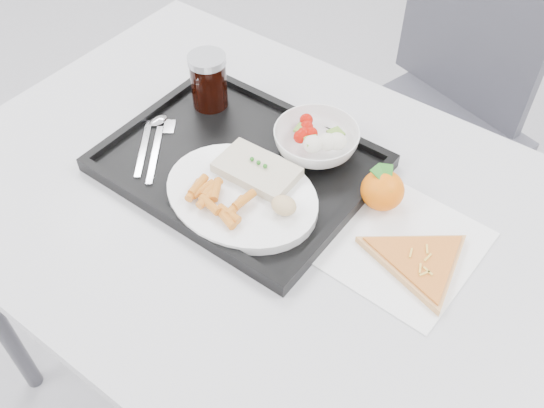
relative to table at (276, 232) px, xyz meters
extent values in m
cube|color=#B4B4B6|center=(0.00, 0.00, 0.05)|extent=(1.20, 0.80, 0.03)
cylinder|color=#47474C|center=(-0.54, 0.34, -0.32)|extent=(0.04, 0.04, 0.72)
cube|color=#3E3E47|center=(0.00, 0.63, -0.23)|extent=(0.52, 0.52, 0.04)
cube|color=#3E3E47|center=(0.00, 0.82, 0.02)|extent=(0.41, 0.14, 0.46)
cylinder|color=#47474C|center=(-0.18, 0.45, -0.47)|extent=(0.03, 0.03, 0.43)
cylinder|color=#47474C|center=(0.18, 0.45, -0.47)|extent=(0.03, 0.03, 0.43)
cylinder|color=#47474C|center=(-0.18, 0.81, -0.47)|extent=(0.03, 0.03, 0.43)
cylinder|color=#47474C|center=(0.18, 0.81, -0.47)|extent=(0.03, 0.03, 0.43)
cube|color=black|center=(-0.11, 0.04, 0.07)|extent=(0.45, 0.35, 0.01)
cube|color=black|center=(-0.11, 0.20, 0.09)|extent=(0.45, 0.02, 0.01)
cube|color=black|center=(-0.11, -0.13, 0.09)|extent=(0.45, 0.02, 0.01)
cube|color=black|center=(0.11, 0.04, 0.09)|extent=(0.02, 0.32, 0.01)
cube|color=black|center=(-0.33, 0.04, 0.09)|extent=(0.02, 0.32, 0.01)
cylinder|color=white|center=(-0.05, -0.03, 0.09)|extent=(0.27, 0.27, 0.02)
cube|color=beige|center=(-0.05, 0.02, 0.11)|extent=(0.14, 0.09, 0.02)
sphere|color=#236B1C|center=(-0.07, 0.02, 0.12)|extent=(0.01, 0.01, 0.01)
sphere|color=#236B1C|center=(-0.05, 0.02, 0.12)|extent=(0.01, 0.01, 0.01)
sphere|color=#236B1C|center=(-0.04, 0.02, 0.12)|extent=(0.01, 0.01, 0.01)
ellipsoid|color=#DEBF81|center=(0.03, -0.02, 0.12)|extent=(0.05, 0.04, 0.03)
imported|color=white|center=(-0.02, 0.14, 0.11)|extent=(0.15, 0.15, 0.05)
cylinder|color=black|center=(-0.26, 0.13, 0.13)|extent=(0.07, 0.07, 0.10)
cylinder|color=#A5A8AD|center=(-0.26, 0.13, 0.18)|extent=(0.07, 0.07, 0.01)
cube|color=silver|center=(-0.27, -0.04, 0.08)|extent=(0.10, 0.13, 0.00)
ellipsoid|color=silver|center=(-0.30, 0.03, 0.09)|extent=(0.04, 0.05, 0.01)
cube|color=silver|center=(-0.24, -0.04, 0.08)|extent=(0.10, 0.13, 0.00)
cube|color=silver|center=(-0.27, 0.03, 0.08)|extent=(0.04, 0.04, 0.00)
cube|color=white|center=(0.20, 0.05, 0.07)|extent=(0.26, 0.25, 0.00)
ellipsoid|color=#E8590A|center=(0.14, 0.11, 0.10)|extent=(0.08, 0.08, 0.07)
cube|color=#236B1C|center=(0.14, 0.11, 0.13)|extent=(0.04, 0.05, 0.02)
cube|color=#236B1C|center=(0.14, 0.11, 0.13)|extent=(0.05, 0.03, 0.02)
cylinder|color=tan|center=(0.25, 0.04, 0.08)|extent=(0.25, 0.25, 0.01)
cylinder|color=#B4160E|center=(0.25, 0.04, 0.08)|extent=(0.22, 0.22, 0.00)
cube|color=#EABC47|center=(0.27, 0.02, 0.09)|extent=(0.02, 0.01, 0.00)
cube|color=#EABC47|center=(0.26, 0.04, 0.09)|extent=(0.01, 0.02, 0.00)
cube|color=#EABC47|center=(0.23, 0.03, 0.09)|extent=(0.01, 0.02, 0.00)
cube|color=#EABC47|center=(0.26, 0.02, 0.09)|extent=(0.01, 0.02, 0.00)
cube|color=#EABC47|center=(0.27, 0.01, 0.09)|extent=(0.01, 0.02, 0.00)
cube|color=#EABC47|center=(0.25, 0.06, 0.09)|extent=(0.01, 0.02, 0.00)
cylinder|color=orange|center=(-0.10, -0.07, 0.12)|extent=(0.02, 0.04, 0.01)
cylinder|color=orange|center=(-0.10, -0.07, 0.11)|extent=(0.02, 0.05, 0.01)
cylinder|color=orange|center=(-0.06, -0.09, 0.11)|extent=(0.05, 0.02, 0.01)
cylinder|color=orange|center=(-0.08, -0.06, 0.11)|extent=(0.03, 0.04, 0.01)
cylinder|color=orange|center=(-0.11, -0.08, 0.11)|extent=(0.03, 0.05, 0.01)
cylinder|color=orange|center=(-0.03, -0.07, 0.11)|extent=(0.02, 0.04, 0.01)
cylinder|color=orange|center=(-0.03, -0.09, 0.11)|extent=(0.04, 0.02, 0.01)
cylinder|color=orange|center=(-0.02, -0.05, 0.12)|extent=(0.02, 0.04, 0.01)
cylinder|color=orange|center=(-0.08, -0.06, 0.11)|extent=(0.02, 0.04, 0.01)
cylinder|color=orange|center=(-0.08, -0.08, 0.11)|extent=(0.02, 0.04, 0.01)
cylinder|color=orange|center=(-0.03, -0.10, 0.11)|extent=(0.05, 0.03, 0.01)
sphere|color=#AA0C03|center=(-0.04, 0.12, 0.12)|extent=(0.02, 0.02, 0.02)
sphere|color=#AA0C03|center=(-0.03, 0.14, 0.12)|extent=(0.02, 0.02, 0.02)
sphere|color=#AA0C03|center=(-0.04, 0.15, 0.12)|extent=(0.02, 0.02, 0.02)
sphere|color=#AA0C03|center=(-0.06, 0.17, 0.12)|extent=(0.02, 0.02, 0.02)
sphere|color=#AA0C03|center=(-0.04, 0.13, 0.12)|extent=(0.02, 0.02, 0.02)
ellipsoid|color=silver|center=(0.02, 0.15, 0.12)|extent=(0.04, 0.04, 0.03)
ellipsoid|color=silver|center=(0.01, 0.14, 0.12)|extent=(0.04, 0.04, 0.03)
ellipsoid|color=silver|center=(-0.01, 0.12, 0.12)|extent=(0.04, 0.04, 0.03)
cube|color=olive|center=(0.01, 0.17, 0.12)|extent=(0.03, 0.03, 0.00)
cube|color=olive|center=(-0.04, 0.14, 0.12)|extent=(0.03, 0.03, 0.00)
cube|color=olive|center=(-0.01, 0.12, 0.12)|extent=(0.03, 0.03, 0.00)
camera|label=1|loc=(0.40, -0.55, 0.83)|focal=40.00mm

